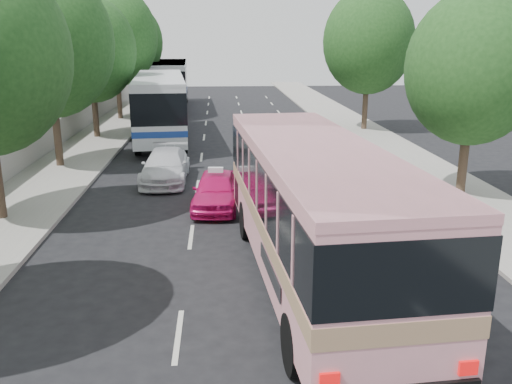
{
  "coord_description": "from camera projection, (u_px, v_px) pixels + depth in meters",
  "views": [
    {
      "loc": [
        -0.95,
        -12.34,
        6.11
      ],
      "look_at": [
        0.14,
        3.46,
        1.6
      ],
      "focal_mm": 38.0,
      "sensor_mm": 36.0,
      "label": 1
    }
  ],
  "objects": [
    {
      "name": "pink_taxi",
      "position": [
        216.0,
        190.0,
        20.06
      ],
      "size": [
        1.95,
        4.14,
        1.37
      ],
      "primitive_type": "imported",
      "rotation": [
        0.0,
        0.0,
        -0.09
      ],
      "color": "#D51265",
      "rests_on": "ground"
    },
    {
      "name": "tour_coach_rear",
      "position": [
        170.0,
        80.0,
        48.17
      ],
      "size": [
        3.6,
        13.8,
        4.09
      ],
      "rotation": [
        0.0,
        0.0,
        0.05
      ],
      "color": "white",
      "rests_on": "ground"
    },
    {
      "name": "tour_coach_front",
      "position": [
        160.0,
        102.0,
        33.17
      ],
      "size": [
        3.98,
        13.26,
        3.91
      ],
      "rotation": [
        0.0,
        0.0,
        0.09
      ],
      "color": "silver",
      "rests_on": "ground"
    },
    {
      "name": "tree_right_near",
      "position": [
        476.0,
        63.0,
        20.35
      ],
      "size": [
        5.1,
        5.1,
        7.95
      ],
      "color": "#38281E",
      "rests_on": "ground"
    },
    {
      "name": "tree_left_c",
      "position": [
        49.0,
        38.0,
        24.7
      ],
      "size": [
        6.0,
        6.0,
        9.35
      ],
      "color": "#38281E",
      "rests_on": "ground"
    },
    {
      "name": "ground",
      "position": [
        260.0,
        291.0,
        13.58
      ],
      "size": [
        120.0,
        120.0,
        0.0
      ],
      "primitive_type": "plane",
      "color": "black",
      "rests_on": "ground"
    },
    {
      "name": "sidewalk_left",
      "position": [
        92.0,
        143.0,
        32.18
      ],
      "size": [
        4.0,
        90.0,
        0.15
      ],
      "primitive_type": "cube",
      "color": "#9E998E",
      "rests_on": "ground"
    },
    {
      "name": "taxi_roof_sign",
      "position": [
        216.0,
        170.0,
        19.85
      ],
      "size": [
        0.56,
        0.23,
        0.18
      ],
      "primitive_type": "cube",
      "rotation": [
        0.0,
        0.0,
        -0.09
      ],
      "color": "silver",
      "rests_on": "pink_taxi"
    },
    {
      "name": "white_pickup",
      "position": [
        166.0,
        166.0,
        23.78
      ],
      "size": [
        2.02,
        4.79,
        1.38
      ],
      "primitive_type": "imported",
      "rotation": [
        0.0,
        0.0,
        -0.02
      ],
      "color": "silver",
      "rests_on": "ground"
    },
    {
      "name": "tree_left_e",
      "position": [
        116.0,
        33.0,
        39.98
      ],
      "size": [
        6.3,
        6.3,
        9.82
      ],
      "color": "#38281E",
      "rests_on": "ground"
    },
    {
      "name": "low_wall",
      "position": [
        60.0,
        130.0,
        31.83
      ],
      "size": [
        0.3,
        90.0,
        1.5
      ],
      "primitive_type": "cube",
      "color": "#9E998E",
      "rests_on": "sidewalk_left"
    },
    {
      "name": "sidewalk_right",
      "position": [
        373.0,
        140.0,
        33.31
      ],
      "size": [
        4.0,
        90.0,
        0.12
      ],
      "primitive_type": "cube",
      "color": "#9E998E",
      "rests_on": "ground"
    },
    {
      "name": "pink_bus",
      "position": [
        314.0,
        198.0,
        13.52
      ],
      "size": [
        3.71,
        11.55,
        3.63
      ],
      "rotation": [
        0.0,
        0.0,
        0.07
      ],
      "color": "pink",
      "rests_on": "ground"
    },
    {
      "name": "tree_left_f",
      "position": [
        130.0,
        39.0,
        47.76
      ],
      "size": [
        5.88,
        5.88,
        9.16
      ],
      "color": "#38281E",
      "rests_on": "ground"
    },
    {
      "name": "tree_right_far",
      "position": [
        370.0,
        38.0,
        35.47
      ],
      "size": [
        6.0,
        6.0,
        9.35
      ],
      "color": "#38281E",
      "rests_on": "ground"
    },
    {
      "name": "tree_left_d",
      "position": [
        91.0,
        46.0,
        32.52
      ],
      "size": [
        5.52,
        5.52,
        8.6
      ],
      "color": "#38281E",
      "rests_on": "ground"
    }
  ]
}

